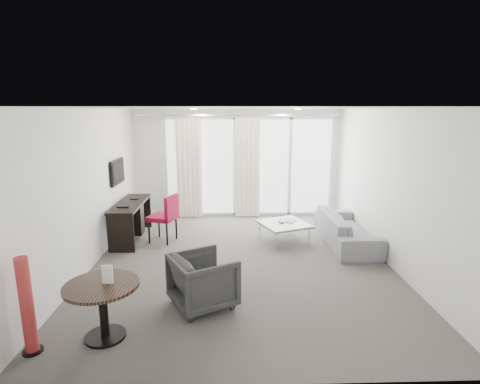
{
  "coord_description": "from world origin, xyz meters",
  "views": [
    {
      "loc": [
        -0.21,
        -6.08,
        2.57
      ],
      "look_at": [
        0.0,
        0.6,
        1.1
      ],
      "focal_mm": 28.0,
      "sensor_mm": 36.0,
      "label": 1
    }
  ],
  "objects_px": {
    "tub_armchair": "(203,281)",
    "sofa": "(346,229)",
    "round_table": "(103,311)",
    "coffee_table": "(284,232)",
    "desk_chair": "(162,218)",
    "desk": "(131,221)",
    "red_lamp": "(27,306)",
    "rattan_chair_b": "(292,188)",
    "rattan_chair_a": "(251,183)"
  },
  "relations": [
    {
      "from": "tub_armchair",
      "to": "sofa",
      "type": "height_order",
      "value": "tub_armchair"
    },
    {
      "from": "round_table",
      "to": "coffee_table",
      "type": "distance_m",
      "value": 4.03
    },
    {
      "from": "desk_chair",
      "to": "desk",
      "type": "bearing_deg",
      "value": -174.51
    },
    {
      "from": "desk_chair",
      "to": "red_lamp",
      "type": "relative_size",
      "value": 0.88
    },
    {
      "from": "coffee_table",
      "to": "round_table",
      "type": "bearing_deg",
      "value": -128.88
    },
    {
      "from": "round_table",
      "to": "rattan_chair_b",
      "type": "height_order",
      "value": "rattan_chair_b"
    },
    {
      "from": "desk",
      "to": "red_lamp",
      "type": "bearing_deg",
      "value": -92.6
    },
    {
      "from": "coffee_table",
      "to": "desk",
      "type": "bearing_deg",
      "value": 174.89
    },
    {
      "from": "sofa",
      "to": "red_lamp",
      "type": "bearing_deg",
      "value": 126.23
    },
    {
      "from": "rattan_chair_a",
      "to": "rattan_chair_b",
      "type": "height_order",
      "value": "rattan_chair_a"
    },
    {
      "from": "desk",
      "to": "sofa",
      "type": "xyz_separation_m",
      "value": [
        4.27,
        -0.4,
        -0.08
      ]
    },
    {
      "from": "tub_armchair",
      "to": "rattan_chair_a",
      "type": "distance_m",
      "value": 6.42
    },
    {
      "from": "desk",
      "to": "rattan_chair_b",
      "type": "distance_m",
      "value": 4.9
    },
    {
      "from": "desk_chair",
      "to": "round_table",
      "type": "height_order",
      "value": "desk_chair"
    },
    {
      "from": "rattan_chair_b",
      "to": "rattan_chair_a",
      "type": "bearing_deg",
      "value": 165.71
    },
    {
      "from": "rattan_chair_a",
      "to": "rattan_chair_b",
      "type": "relative_size",
      "value": 1.15
    },
    {
      "from": "tub_armchair",
      "to": "rattan_chair_b",
      "type": "bearing_deg",
      "value": -48.39
    },
    {
      "from": "sofa",
      "to": "rattan_chair_b",
      "type": "distance_m",
      "value": 3.55
    },
    {
      "from": "coffee_table",
      "to": "sofa",
      "type": "bearing_deg",
      "value": -6.14
    },
    {
      "from": "round_table",
      "to": "tub_armchair",
      "type": "bearing_deg",
      "value": 32.68
    },
    {
      "from": "desk_chair",
      "to": "rattan_chair_a",
      "type": "xyz_separation_m",
      "value": [
        1.98,
        3.79,
        -0.05
      ]
    },
    {
      "from": "desk",
      "to": "desk_chair",
      "type": "distance_m",
      "value": 0.69
    },
    {
      "from": "coffee_table",
      "to": "rattan_chair_b",
      "type": "distance_m",
      "value": 3.47
    },
    {
      "from": "desk",
      "to": "sofa",
      "type": "relative_size",
      "value": 0.79
    },
    {
      "from": "desk_chair",
      "to": "red_lamp",
      "type": "xyz_separation_m",
      "value": [
        -0.82,
        -3.49,
        0.07
      ]
    },
    {
      "from": "tub_armchair",
      "to": "rattan_chair_a",
      "type": "xyz_separation_m",
      "value": [
        1.01,
        6.34,
        0.07
      ]
    },
    {
      "from": "round_table",
      "to": "coffee_table",
      "type": "height_order",
      "value": "round_table"
    },
    {
      "from": "desk_chair",
      "to": "sofa",
      "type": "height_order",
      "value": "desk_chair"
    },
    {
      "from": "desk_chair",
      "to": "round_table",
      "type": "xyz_separation_m",
      "value": [
        -0.12,
        -3.25,
        -0.15
      ]
    },
    {
      "from": "desk",
      "to": "tub_armchair",
      "type": "relative_size",
      "value": 2.07
    },
    {
      "from": "coffee_table",
      "to": "rattan_chair_a",
      "type": "xyz_separation_m",
      "value": [
        -0.43,
        3.91,
        0.23
      ]
    },
    {
      "from": "red_lamp",
      "to": "rattan_chair_a",
      "type": "distance_m",
      "value": 7.8
    },
    {
      "from": "desk",
      "to": "round_table",
      "type": "height_order",
      "value": "desk"
    },
    {
      "from": "sofa",
      "to": "tub_armchair",
      "type": "bearing_deg",
      "value": 131.18
    },
    {
      "from": "round_table",
      "to": "coffee_table",
      "type": "xyz_separation_m",
      "value": [
        2.53,
        3.13,
        -0.14
      ]
    },
    {
      "from": "red_lamp",
      "to": "rattan_chair_a",
      "type": "bearing_deg",
      "value": 68.96
    },
    {
      "from": "sofa",
      "to": "coffee_table",
      "type": "bearing_deg",
      "value": 83.86
    },
    {
      "from": "red_lamp",
      "to": "rattan_chair_b",
      "type": "xyz_separation_m",
      "value": [
        3.95,
        6.76,
        -0.18
      ]
    },
    {
      "from": "coffee_table",
      "to": "rattan_chair_b",
      "type": "height_order",
      "value": "rattan_chair_b"
    },
    {
      "from": "desk_chair",
      "to": "tub_armchair",
      "type": "xyz_separation_m",
      "value": [
        0.97,
        -2.55,
        -0.12
      ]
    },
    {
      "from": "desk_chair",
      "to": "coffee_table",
      "type": "xyz_separation_m",
      "value": [
        2.41,
        -0.12,
        -0.28
      ]
    },
    {
      "from": "desk_chair",
      "to": "red_lamp",
      "type": "height_order",
      "value": "red_lamp"
    },
    {
      "from": "tub_armchair",
      "to": "rattan_chair_a",
      "type": "height_order",
      "value": "rattan_chair_a"
    },
    {
      "from": "desk",
      "to": "coffee_table",
      "type": "distance_m",
      "value": 3.09
    },
    {
      "from": "red_lamp",
      "to": "rattan_chair_b",
      "type": "relative_size",
      "value": 1.48
    },
    {
      "from": "red_lamp",
      "to": "rattan_chair_a",
      "type": "relative_size",
      "value": 1.29
    },
    {
      "from": "red_lamp",
      "to": "rattan_chair_a",
      "type": "xyz_separation_m",
      "value": [
        2.8,
        7.28,
        -0.12
      ]
    },
    {
      "from": "red_lamp",
      "to": "rattan_chair_b",
      "type": "bearing_deg",
      "value": 59.71
    },
    {
      "from": "red_lamp",
      "to": "coffee_table",
      "type": "distance_m",
      "value": 4.69
    },
    {
      "from": "round_table",
      "to": "rattan_chair_b",
      "type": "xyz_separation_m",
      "value": [
        3.24,
        6.52,
        0.04
      ]
    }
  ]
}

